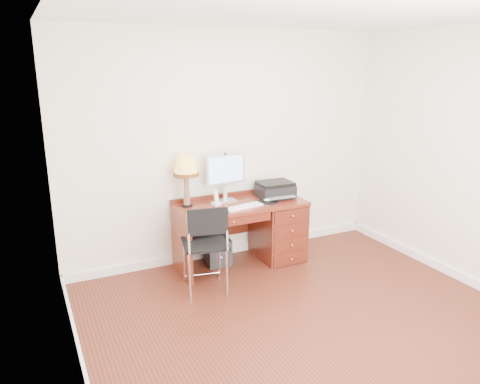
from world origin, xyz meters
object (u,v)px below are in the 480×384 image
monitor (226,172)px  phone (216,201)px  leg_lamp (186,168)px  desk (265,226)px  chair (207,239)px  printer (275,189)px  equipment_box (218,251)px

monitor → phone: 0.37m
phone → leg_lamp: bearing=145.0°
desk → chair: chair is taller
desk → printer: 0.46m
leg_lamp → equipment_box: (0.34, -0.06, -1.03)m
desk → leg_lamp: bearing=170.1°
printer → equipment_box: (-0.74, 0.04, -0.68)m
desk → equipment_box: desk is taller
desk → chair: (-0.93, -0.49, 0.17)m
equipment_box → printer: bearing=2.3°
monitor → chair: 0.98m
desk → printer: bearing=18.2°
printer → chair: size_ratio=0.46×
printer → phone: 0.77m
printer → phone: (-0.77, -0.01, -0.04)m
desk → printer: printer is taller
equipment_box → desk: bearing=-3.8°
monitor → printer: bearing=-14.7°
desk → phone: 0.72m
leg_lamp → chair: size_ratio=0.62×
desk → equipment_box: (-0.58, 0.10, -0.25)m
desk → monitor: bearing=157.6°
printer → equipment_box: size_ratio=1.36×
monitor → leg_lamp: leg_lamp is taller
chair → monitor: bearing=64.4°
printer → leg_lamp: leg_lamp is taller
leg_lamp → equipment_box: 1.08m
monitor → phone: monitor is taller
phone → equipment_box: size_ratio=0.54×
phone → chair: size_ratio=0.18×
monitor → leg_lamp: size_ratio=0.92×
phone → chair: 0.66m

